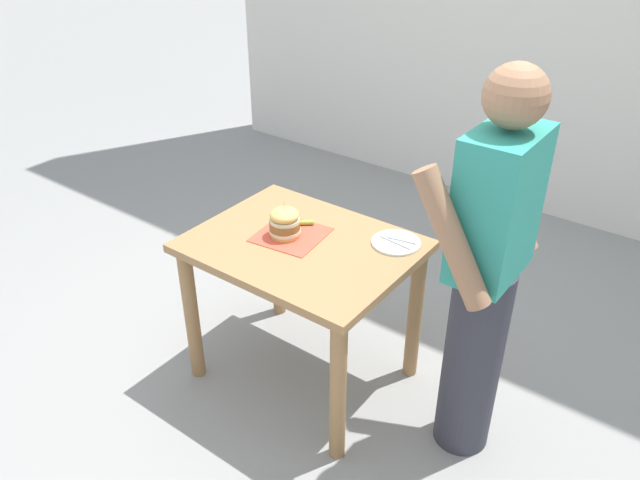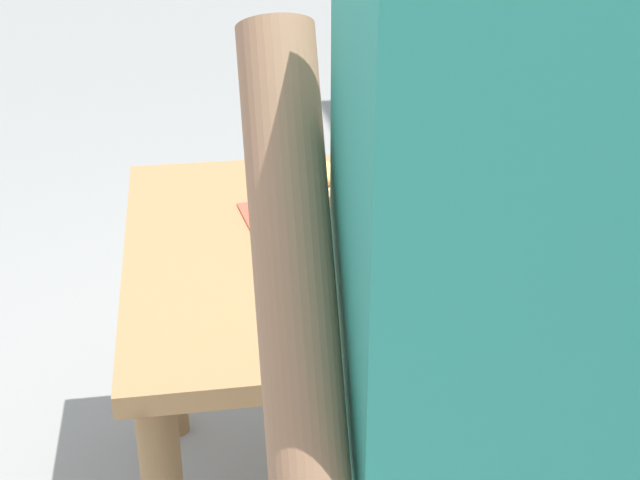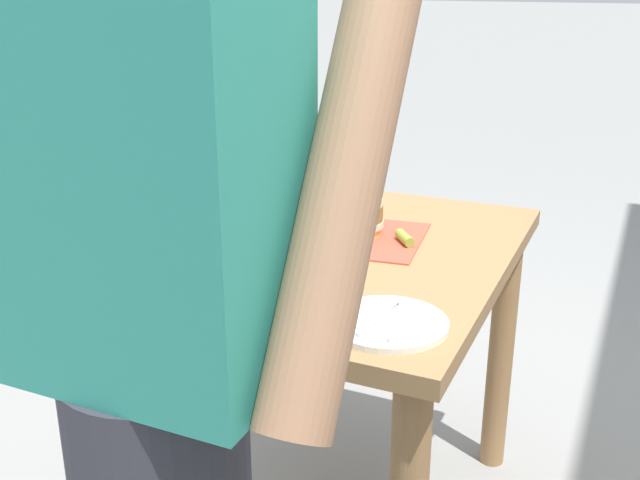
{
  "view_description": "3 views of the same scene",
  "coord_description": "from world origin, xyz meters",
  "views": [
    {
      "loc": [
        1.87,
        1.48,
        2.22
      ],
      "look_at": [
        0.0,
        0.1,
        0.82
      ],
      "focal_mm": 35.0,
      "sensor_mm": 36.0,
      "label": 1
    },
    {
      "loc": [
        0.25,
        1.63,
        1.57
      ],
      "look_at": [
        0.0,
        0.1,
        0.82
      ],
      "focal_mm": 50.0,
      "sensor_mm": 36.0,
      "label": 2
    },
    {
      "loc": [
        -0.63,
        1.5,
        1.37
      ],
      "look_at": [
        0.0,
        0.1,
        0.82
      ],
      "focal_mm": 42.0,
      "sensor_mm": 36.0,
      "label": 3
    }
  ],
  "objects": [
    {
      "name": "patio_table",
      "position": [
        0.0,
        0.0,
        0.63
      ],
      "size": [
        0.76,
        0.98,
        0.77
      ],
      "color": "#9E7247",
      "rests_on": "ground"
    },
    {
      "name": "serving_paper",
      "position": [
        -0.02,
        -0.08,
        0.77
      ],
      "size": [
        0.33,
        0.33,
        0.0
      ],
      "primitive_type": "cube",
      "rotation": [
        0.0,
        0.0,
        0.12
      ],
      "color": "#D64C38",
      "rests_on": "patio_table"
    },
    {
      "name": "sandwich",
      "position": [
        -0.0,
        -0.1,
        0.85
      ],
      "size": [
        0.14,
        0.14,
        0.17
      ],
      "color": "#E5B25B",
      "rests_on": "serving_paper"
    },
    {
      "name": "pickle_spear",
      "position": [
        -0.13,
        -0.08,
        0.79
      ],
      "size": [
        0.06,
        0.07,
        0.02
      ],
      "primitive_type": "cylinder",
      "rotation": [
        0.0,
        1.57,
        2.25
      ],
      "color": "#8EA83D",
      "rests_on": "serving_paper"
    },
    {
      "name": "side_plate_with_forks",
      "position": [
        -0.24,
        0.34,
        0.78
      ],
      "size": [
        0.22,
        0.22,
        0.02
      ],
      "color": "white",
      "rests_on": "patio_table"
    },
    {
      "name": "diner_across_table",
      "position": [
        -0.09,
        0.82,
        0.88
      ],
      "size": [
        0.55,
        0.35,
        1.69
      ],
      "color": "#33333D",
      "rests_on": "ground"
    }
  ]
}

